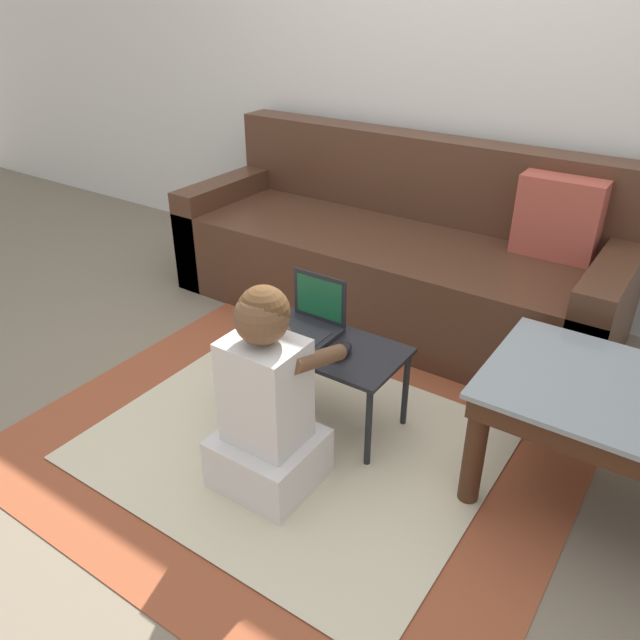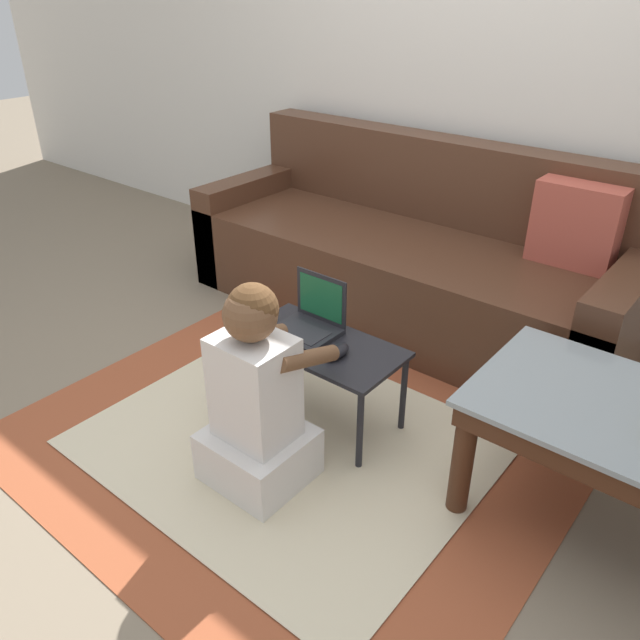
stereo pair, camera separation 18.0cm
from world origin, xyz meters
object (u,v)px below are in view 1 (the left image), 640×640
at_px(laptop, 308,324).
at_px(person_seated, 267,405).
at_px(laptop_desk, 323,352).
at_px(computer_mouse, 341,351).
at_px(couch, 396,257).

xyz_separation_m(laptop, person_seated, (0.13, -0.42, -0.06)).
bearing_deg(laptop_desk, person_seated, -83.70).
bearing_deg(laptop, laptop_desk, -19.79).
distance_m(laptop_desk, computer_mouse, 0.13).
bearing_deg(couch, laptop, -82.56).
height_order(couch, laptop_desk, couch).
distance_m(laptop, person_seated, 0.45).
height_order(laptop, person_seated, person_seated).
relative_size(laptop, computer_mouse, 2.10).
distance_m(laptop_desk, person_seated, 0.40).
xyz_separation_m(couch, person_seated, (0.26, -1.38, 0.03)).
bearing_deg(couch, laptop_desk, -77.80).
bearing_deg(computer_mouse, laptop, 160.39).
xyz_separation_m(laptop, computer_mouse, (0.19, -0.07, -0.02)).
relative_size(couch, person_seated, 2.97).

